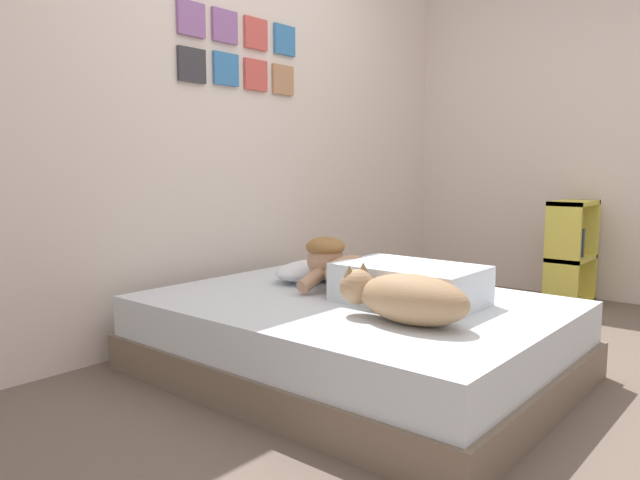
# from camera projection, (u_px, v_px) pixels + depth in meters

# --- Properties ---
(ground_plane) EXTENTS (12.78, 12.78, 0.00)m
(ground_plane) POSITION_uv_depth(u_px,v_px,m) (469.00, 379.00, 2.80)
(ground_plane) COLOR #66564C
(back_wall) EXTENTS (4.39, 0.12, 2.50)m
(back_wall) POSITION_uv_depth(u_px,v_px,m) (236.00, 124.00, 3.66)
(back_wall) COLOR silver
(back_wall) RESTS_ON ground
(side_wall_right) EXTENTS (0.10, 6.08, 2.50)m
(side_wall_right) POSITION_uv_depth(u_px,v_px,m) (574.00, 132.00, 4.53)
(side_wall_right) COLOR beige
(side_wall_right) RESTS_ON ground
(bed) EXTENTS (1.44, 1.92, 0.37)m
(bed) POSITION_uv_depth(u_px,v_px,m) (353.00, 337.00, 2.86)
(bed) COLOR #726051
(bed) RESTS_ON ground
(pillow) EXTENTS (0.52, 0.32, 0.11)m
(pillow) POSITION_uv_depth(u_px,v_px,m) (314.00, 270.00, 3.31)
(pillow) COLOR silver
(pillow) RESTS_ON bed
(person_lying) EXTENTS (0.43, 0.92, 0.27)m
(person_lying) POSITION_uv_depth(u_px,v_px,m) (384.00, 277.00, 2.82)
(person_lying) COLOR silver
(person_lying) RESTS_ON bed
(dog) EXTENTS (0.26, 0.57, 0.21)m
(dog) POSITION_uv_depth(u_px,v_px,m) (405.00, 297.00, 2.39)
(dog) COLOR #9E7A56
(dog) RESTS_ON bed
(coffee_cup) EXTENTS (0.12, 0.09, 0.07)m
(coffee_cup) POSITION_uv_depth(u_px,v_px,m) (303.00, 277.00, 3.18)
(coffee_cup) COLOR teal
(coffee_cup) RESTS_ON bed
(cell_phone) EXTENTS (0.07, 0.14, 0.01)m
(cell_phone) POSITION_uv_depth(u_px,v_px,m) (345.00, 292.00, 2.96)
(cell_phone) COLOR black
(cell_phone) RESTS_ON bed
(bookshelf) EXTENTS (0.45, 0.24, 0.75)m
(bookshelf) POSITION_uv_depth(u_px,v_px,m) (571.00, 252.00, 4.27)
(bookshelf) COLOR #D8CC4C
(bookshelf) RESTS_ON ground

